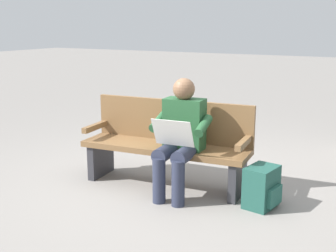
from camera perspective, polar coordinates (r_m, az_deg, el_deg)
ground_plane at (r=4.81m, az=-0.42°, el=-7.62°), size 40.00×40.00×0.00m
bench_near at (r=4.73m, az=-0.08°, el=-2.14°), size 1.83×0.64×0.90m
person_seated at (r=4.39m, az=1.57°, el=-1.07°), size 0.60×0.60×1.18m
backpack at (r=4.30m, az=12.03°, el=-7.74°), size 0.32×0.37×0.40m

